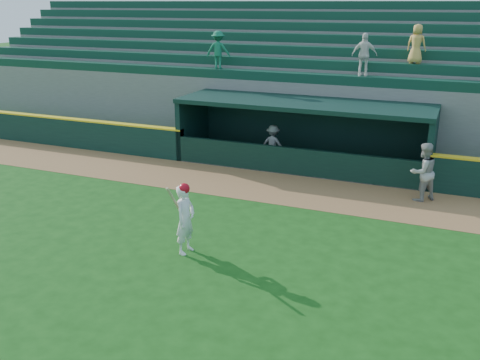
{
  "coord_description": "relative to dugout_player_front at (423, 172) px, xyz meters",
  "views": [
    {
      "loc": [
        5.34,
        -11.22,
        5.95
      ],
      "look_at": [
        0.0,
        1.6,
        1.3
      ],
      "focal_mm": 40.0,
      "sensor_mm": 36.0,
      "label": 1
    }
  ],
  "objects": [
    {
      "name": "dugout",
      "position": [
        -4.52,
        2.46,
        0.43
      ],
      "size": [
        9.4,
        2.8,
        2.46
      ],
      "color": "slate",
      "rests_on": "ground"
    },
    {
      "name": "field_wall_left",
      "position": [
        -16.77,
        1.01,
        -0.33
      ],
      "size": [
        15.5,
        0.3,
        1.2
      ],
      "primitive_type": "cube",
      "color": "black",
      "rests_on": "ground"
    },
    {
      "name": "warning_track",
      "position": [
        -4.52,
        -0.64,
        -0.92
      ],
      "size": [
        40.0,
        3.0,
        0.01
      ],
      "primitive_type": "cube",
      "color": "brown",
      "rests_on": "ground"
    },
    {
      "name": "wall_stripe_left",
      "position": [
        -16.77,
        1.01,
        0.3
      ],
      "size": [
        15.5,
        0.32,
        0.06
      ],
      "primitive_type": "cube",
      "color": "yellow",
      "rests_on": "field_wall_left"
    },
    {
      "name": "dugout_player_front",
      "position": [
        0.0,
        0.0,
        0.0
      ],
      "size": [
        1.14,
        1.13,
        1.85
      ],
      "primitive_type": "imported",
      "rotation": [
        0.0,
        0.0,
        3.91
      ],
      "color": "#9C9C97",
      "rests_on": "ground"
    },
    {
      "name": "stands",
      "position": [
        -4.49,
        7.02,
        1.46
      ],
      "size": [
        34.5,
        6.29,
        7.54
      ],
      "color": "slate",
      "rests_on": "ground"
    },
    {
      "name": "batter_at_plate",
      "position": [
        -5.07,
        -6.11,
        -0.02
      ],
      "size": [
        0.49,
        0.82,
        1.83
      ],
      "color": "white",
      "rests_on": "ground"
    },
    {
      "name": "ground",
      "position": [
        -4.52,
        -5.54,
        -0.93
      ],
      "size": [
        120.0,
        120.0,
        0.0
      ],
      "primitive_type": "plane",
      "color": "#144611",
      "rests_on": "ground"
    },
    {
      "name": "dugout_player_inside",
      "position": [
        -5.67,
        2.13,
        -0.19
      ],
      "size": [
        1.0,
        0.63,
        1.48
      ],
      "primitive_type": "imported",
      "rotation": [
        0.0,
        0.0,
        3.05
      ],
      "color": "#989893",
      "rests_on": "ground"
    }
  ]
}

